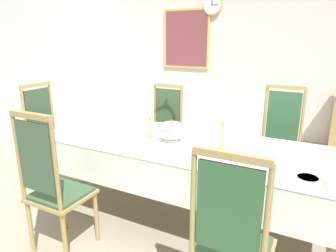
# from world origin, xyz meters

# --- Properties ---
(ground) EXTENTS (7.60, 5.63, 0.04)m
(ground) POSITION_xyz_m (0.00, 0.00, -0.02)
(ground) COLOR #9E9581
(back_wall) EXTENTS (7.60, 0.08, 3.06)m
(back_wall) POSITION_xyz_m (0.00, 2.86, 1.53)
(back_wall) COLOR silver
(back_wall) RESTS_ON ground
(dining_table) EXTENTS (2.75, 1.01, 0.78)m
(dining_table) POSITION_xyz_m (0.00, -0.27, 0.71)
(dining_table) COLOR tan
(dining_table) RESTS_ON ground
(tablecloth) EXTENTS (2.77, 1.03, 0.34)m
(tablecloth) POSITION_xyz_m (0.00, -0.27, 0.70)
(tablecloth) COLOR white
(tablecloth) RESTS_ON dining_table
(chair_south_a) EXTENTS (0.44, 0.42, 1.21)m
(chair_south_a) POSITION_xyz_m (-0.70, -1.19, 0.61)
(chair_south_a) COLOR tan
(chair_south_a) RESTS_ON ground
(chair_north_a) EXTENTS (0.44, 0.42, 1.14)m
(chair_north_a) POSITION_xyz_m (-0.70, 0.64, 0.58)
(chair_north_a) COLOR tan
(chair_north_a) RESTS_ON ground
(chair_south_b) EXTENTS (0.44, 0.42, 1.17)m
(chair_south_b) POSITION_xyz_m (0.72, -1.18, 0.59)
(chair_south_b) COLOR #A19149
(chair_south_b) RESTS_ON ground
(chair_north_b) EXTENTS (0.44, 0.42, 1.23)m
(chair_north_b) POSITION_xyz_m (0.72, 0.65, 0.61)
(chair_north_b) COLOR #A4834D
(chair_north_b) RESTS_ON ground
(chair_head_west) EXTENTS (0.42, 0.44, 1.21)m
(chair_head_west) POSITION_xyz_m (-1.79, -0.27, 0.60)
(chair_head_west) COLOR #AD864C
(chair_head_west) RESTS_ON ground
(soup_tureen) EXTENTS (0.25, 0.25, 0.20)m
(soup_tureen) POSITION_xyz_m (-0.13, -0.27, 0.88)
(soup_tureen) COLOR white
(soup_tureen) RESTS_ON tablecloth
(candlestick_west) EXTENTS (0.07, 0.07, 0.31)m
(candlestick_west) POSITION_xyz_m (-0.36, -0.27, 0.91)
(candlestick_west) COLOR gold
(candlestick_west) RESTS_ON tablecloth
(candlestick_east) EXTENTS (0.07, 0.07, 0.36)m
(candlestick_east) POSITION_xyz_m (0.36, -0.27, 0.93)
(candlestick_east) COLOR gold
(candlestick_east) RESTS_ON tablecloth
(bowl_near_left) EXTENTS (0.16, 0.16, 0.04)m
(bowl_near_left) POSITION_xyz_m (1.06, -0.62, 0.81)
(bowl_near_left) COLOR white
(bowl_near_left) RESTS_ON tablecloth
(bowl_near_right) EXTENTS (0.16, 0.16, 0.03)m
(bowl_near_right) POSITION_xyz_m (-0.10, 0.10, 0.80)
(bowl_near_right) COLOR white
(bowl_near_right) RESTS_ON tablecloth
(spoon_primary) EXTENTS (0.04, 0.18, 0.01)m
(spoon_primary) POSITION_xyz_m (1.17, -0.60, 0.79)
(spoon_primary) COLOR gold
(spoon_primary) RESTS_ON tablecloth
(spoon_secondary) EXTENTS (0.03, 0.18, 0.01)m
(spoon_secondary) POSITION_xyz_m (-0.21, 0.13, 0.79)
(spoon_secondary) COLOR gold
(spoon_secondary) RESTS_ON tablecloth
(mounted_clock) EXTENTS (0.35, 0.06, 0.35)m
(mounted_clock) POSITION_xyz_m (-0.86, 2.78, 2.28)
(mounted_clock) COLOR #D1B251
(framed_painting) EXTENTS (0.93, 0.05, 1.09)m
(framed_painting) POSITION_xyz_m (-1.37, 2.79, 1.70)
(framed_painting) COLOR #D1B251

